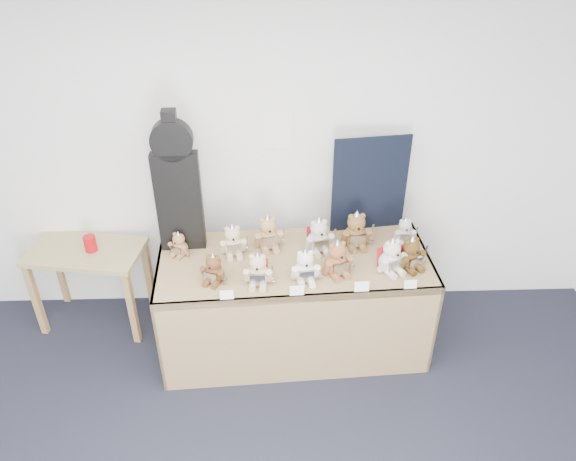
{
  "coord_description": "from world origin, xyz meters",
  "views": [
    {
      "loc": [
        0.29,
        -1.33,
        3.22
      ],
      "look_at": [
        0.4,
        1.82,
        1.14
      ],
      "focal_mm": 35.0,
      "sensor_mm": 36.0,
      "label": 1
    }
  ],
  "objects_px": {
    "teddy_back_right": "(356,231)",
    "display_table": "(295,285)",
    "teddy_back_centre_right": "(319,237)",
    "teddy_back_far_left": "(179,245)",
    "teddy_front_left": "(258,270)",
    "teddy_back_end": "(405,232)",
    "teddy_front_centre": "(305,267)",
    "teddy_back_left": "(233,241)",
    "teddy_front_far_right": "(391,257)",
    "side_table": "(88,263)",
    "teddy_back_centre_left": "(268,234)",
    "teddy_front_end": "(411,255)",
    "red_cup": "(90,244)",
    "teddy_front_right": "(337,259)",
    "teddy_front_far_left": "(214,270)",
    "guitar_case": "(177,184)"
  },
  "relations": [
    {
      "from": "teddy_back_right",
      "to": "display_table",
      "type": "bearing_deg",
      "value": -158.42
    },
    {
      "from": "teddy_back_far_left",
      "to": "teddy_back_right",
      "type": "bearing_deg",
      "value": 28.87
    },
    {
      "from": "teddy_back_centre_right",
      "to": "teddy_back_far_left",
      "type": "xyz_separation_m",
      "value": [
        -1.01,
        -0.02,
        -0.03
      ]
    },
    {
      "from": "teddy_front_end",
      "to": "teddy_back_centre_left",
      "type": "height_order",
      "value": "teddy_back_centre_left"
    },
    {
      "from": "red_cup",
      "to": "teddy_front_end",
      "type": "relative_size",
      "value": 0.46
    },
    {
      "from": "red_cup",
      "to": "teddy_back_far_left",
      "type": "height_order",
      "value": "teddy_back_far_left"
    },
    {
      "from": "teddy_back_left",
      "to": "teddy_front_left",
      "type": "bearing_deg",
      "value": -70.98
    },
    {
      "from": "guitar_case",
      "to": "teddy_front_right",
      "type": "height_order",
      "value": "guitar_case"
    },
    {
      "from": "teddy_front_centre",
      "to": "teddy_front_right",
      "type": "xyz_separation_m",
      "value": [
        0.22,
        0.07,
        0.01
      ]
    },
    {
      "from": "teddy_front_centre",
      "to": "teddy_back_centre_left",
      "type": "xyz_separation_m",
      "value": [
        -0.25,
        0.4,
        0.01
      ]
    },
    {
      "from": "teddy_back_centre_right",
      "to": "teddy_front_far_right",
      "type": "bearing_deg",
      "value": -42.17
    },
    {
      "from": "side_table",
      "to": "teddy_front_far_right",
      "type": "relative_size",
      "value": 3.23
    },
    {
      "from": "display_table",
      "to": "teddy_front_far_right",
      "type": "distance_m",
      "value": 0.72
    },
    {
      "from": "display_table",
      "to": "teddy_front_end",
      "type": "distance_m",
      "value": 0.85
    },
    {
      "from": "teddy_back_end",
      "to": "teddy_back_far_left",
      "type": "xyz_separation_m",
      "value": [
        -1.66,
        -0.11,
        -0.01
      ]
    },
    {
      "from": "teddy_front_end",
      "to": "teddy_back_end",
      "type": "xyz_separation_m",
      "value": [
        0.02,
        0.32,
        -0.02
      ]
    },
    {
      "from": "display_table",
      "to": "teddy_front_far_left",
      "type": "height_order",
      "value": "teddy_front_far_left"
    },
    {
      "from": "teddy_back_end",
      "to": "teddy_front_far_left",
      "type": "bearing_deg",
      "value": -164.96
    },
    {
      "from": "teddy_back_right",
      "to": "teddy_back_end",
      "type": "distance_m",
      "value": 0.37
    },
    {
      "from": "teddy_back_left",
      "to": "teddy_back_end",
      "type": "distance_m",
      "value": 1.28
    },
    {
      "from": "side_table",
      "to": "teddy_back_end",
      "type": "height_order",
      "value": "teddy_back_end"
    },
    {
      "from": "side_table",
      "to": "teddy_back_far_left",
      "type": "height_order",
      "value": "teddy_back_far_left"
    },
    {
      "from": "teddy_front_left",
      "to": "teddy_front_right",
      "type": "height_order",
      "value": "teddy_front_right"
    },
    {
      "from": "teddy_front_centre",
      "to": "teddy_back_left",
      "type": "height_order",
      "value": "teddy_front_centre"
    },
    {
      "from": "teddy_front_right",
      "to": "teddy_back_right",
      "type": "bearing_deg",
      "value": 42.09
    },
    {
      "from": "teddy_front_right",
      "to": "teddy_back_end",
      "type": "xyz_separation_m",
      "value": [
        0.54,
        0.37,
        -0.03
      ]
    },
    {
      "from": "teddy_front_left",
      "to": "teddy_back_centre_left",
      "type": "relative_size",
      "value": 0.92
    },
    {
      "from": "display_table",
      "to": "teddy_front_left",
      "type": "bearing_deg",
      "value": -148.52
    },
    {
      "from": "teddy_front_right",
      "to": "teddy_back_right",
      "type": "distance_m",
      "value": 0.37
    },
    {
      "from": "guitar_case",
      "to": "teddy_back_centre_right",
      "type": "height_order",
      "value": "guitar_case"
    },
    {
      "from": "guitar_case",
      "to": "teddy_front_centre",
      "type": "distance_m",
      "value": 1.06
    },
    {
      "from": "teddy_back_far_left",
      "to": "red_cup",
      "type": "bearing_deg",
      "value": -171.25
    },
    {
      "from": "teddy_front_left",
      "to": "teddy_back_far_left",
      "type": "height_order",
      "value": "teddy_front_left"
    },
    {
      "from": "teddy_front_centre",
      "to": "teddy_back_far_left",
      "type": "relative_size",
      "value": 1.32
    },
    {
      "from": "teddy_back_end",
      "to": "teddy_back_far_left",
      "type": "relative_size",
      "value": 1.08
    },
    {
      "from": "teddy_front_far_right",
      "to": "teddy_front_right",
      "type": "bearing_deg",
      "value": 157.41
    },
    {
      "from": "teddy_front_centre",
      "to": "teddy_back_end",
      "type": "distance_m",
      "value": 0.88
    },
    {
      "from": "side_table",
      "to": "teddy_front_left",
      "type": "relative_size",
      "value": 3.4
    },
    {
      "from": "red_cup",
      "to": "teddy_front_right",
      "type": "bearing_deg",
      "value": -14.56
    },
    {
      "from": "teddy_front_centre",
      "to": "teddy_front_right",
      "type": "relative_size",
      "value": 0.94
    },
    {
      "from": "teddy_front_end",
      "to": "teddy_front_left",
      "type": "bearing_deg",
      "value": 160.4
    },
    {
      "from": "teddy_front_end",
      "to": "teddy_back_end",
      "type": "relative_size",
      "value": 1.23
    },
    {
      "from": "display_table",
      "to": "teddy_back_centre_right",
      "type": "distance_m",
      "value": 0.39
    },
    {
      "from": "display_table",
      "to": "teddy_front_right",
      "type": "xyz_separation_m",
      "value": [
        0.28,
        -0.09,
        0.29
      ]
    },
    {
      "from": "teddy_back_far_left",
      "to": "teddy_front_end",
      "type": "bearing_deg",
      "value": 18.29
    },
    {
      "from": "side_table",
      "to": "teddy_front_end",
      "type": "bearing_deg",
      "value": -1.14
    },
    {
      "from": "display_table",
      "to": "teddy_front_far_right",
      "type": "xyz_separation_m",
      "value": [
        0.66,
        -0.07,
        0.29
      ]
    },
    {
      "from": "teddy_front_far_right",
      "to": "teddy_back_centre_right",
      "type": "relative_size",
      "value": 0.97
    },
    {
      "from": "red_cup",
      "to": "teddy_back_far_left",
      "type": "xyz_separation_m",
      "value": [
        0.71,
        -0.22,
        0.12
      ]
    },
    {
      "from": "teddy_front_left",
      "to": "teddy_back_centre_left",
      "type": "xyz_separation_m",
      "value": [
        0.07,
        0.43,
        0.01
      ]
    }
  ]
}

